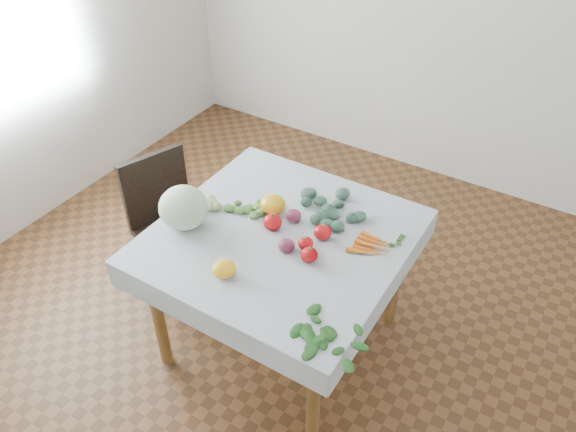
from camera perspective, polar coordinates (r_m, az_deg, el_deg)
name	(u,v)px	position (r m, az deg, el deg)	size (l,w,h in m)	color
ground	(282,339)	(3.16, -0.63, -12.34)	(4.00, 4.00, 0.00)	brown
table	(281,251)	(2.68, -0.73, -3.56)	(1.00, 1.00, 0.75)	brown
tablecloth	(281,235)	(2.62, -0.75, -1.95)	(1.12, 1.12, 0.01)	white
chair	(167,217)	(3.22, -12.18, -0.05)	(0.49, 0.49, 0.85)	black
cabbage	(183,208)	(2.65, -10.59, 0.84)	(0.23, 0.23, 0.21)	beige
tomato_a	(273,222)	(2.63, -1.57, -0.61)	(0.09, 0.09, 0.08)	#B80C10
tomato_b	(323,232)	(2.58, 3.54, -1.65)	(0.08, 0.08, 0.07)	#B80C10
tomato_c	(306,243)	(2.52, 1.81, -2.80)	(0.07, 0.07, 0.06)	#B80C10
tomato_d	(309,255)	(2.46, 2.17, -3.96)	(0.08, 0.08, 0.07)	#B80C10
heirloom_back	(273,204)	(2.73, -1.56, 1.22)	(0.12, 0.12, 0.09)	yellow
heirloom_front	(224,269)	(2.41, -6.50, -5.35)	(0.10, 0.10, 0.07)	yellow
onion_a	(294,216)	(2.67, 0.57, 0.03)	(0.07, 0.07, 0.06)	#52172B
onion_b	(286,246)	(2.51, -0.16, -3.03)	(0.07, 0.07, 0.06)	#52172B
tomatillo_cluster	(208,204)	(2.79, -8.13, 1.22)	(0.12, 0.12, 0.04)	#C0CB75
carrot_bunch	(373,246)	(2.56, 8.62, -3.04)	(0.17, 0.16, 0.03)	orange
kale_bunch	(330,207)	(2.75, 4.27, 0.94)	(0.28, 0.28, 0.04)	#395D48
basil_bunch	(328,338)	(2.19, 4.13, -12.23)	(0.26, 0.23, 0.01)	#1B541A
dill_bunch	(252,205)	(2.78, -3.67, 1.11)	(0.19, 0.18, 0.02)	#527F3A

